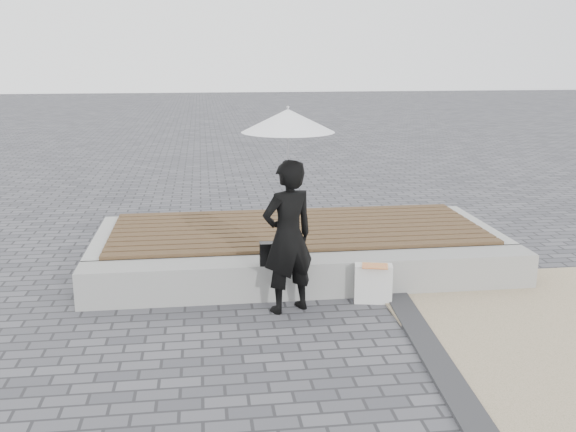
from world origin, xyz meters
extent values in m
plane|color=#545359|center=(0.00, 0.00, 0.00)|extent=(80.00, 80.00, 0.00)
cube|color=#303032|center=(0.75, -0.50, 0.02)|extent=(0.61, 5.20, 0.04)
cube|color=gray|center=(0.00, 1.60, 0.20)|extent=(5.00, 0.45, 0.40)
cube|color=#B0B0AB|center=(0.00, 2.80, 0.20)|extent=(5.00, 2.00, 0.40)
imported|color=black|center=(-0.33, 1.14, 0.78)|extent=(0.67, 0.58, 1.57)
cylinder|color=#B3B3B8|center=(-0.33, 1.14, 1.38)|extent=(0.02, 0.02, 0.90)
cone|color=white|center=(-0.33, 1.14, 1.94)|extent=(0.90, 0.90, 0.22)
sphere|color=#B3B3B8|center=(-0.33, 1.14, 2.07)|extent=(0.03, 0.03, 0.03)
cube|color=black|center=(-0.42, 1.44, 0.52)|extent=(0.35, 0.13, 0.24)
cube|color=silver|center=(0.59, 1.25, 0.21)|extent=(0.42, 0.24, 0.41)
cube|color=red|center=(0.59, 1.20, 0.42)|extent=(0.31, 0.26, 0.01)
camera|label=1|loc=(-1.16, -5.11, 2.57)|focal=40.80mm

